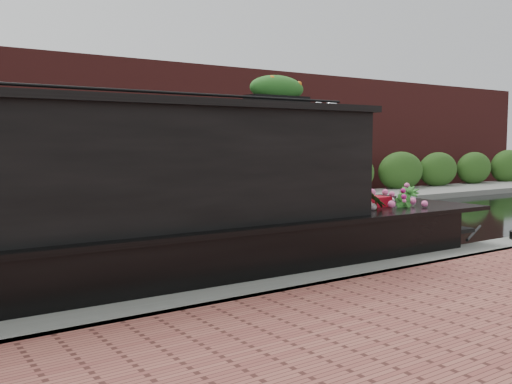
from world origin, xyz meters
TOP-DOWN VIEW (x-y plane):
  - ground at (0.00, 0.00)m, footprint 80.00×80.00m
  - near_bank_coping at (0.00, -3.30)m, footprint 40.00×0.60m
  - far_bank_path at (0.00, 4.20)m, footprint 40.00×2.40m
  - far_hedge at (0.00, 5.10)m, footprint 40.00×1.10m
  - far_brick_wall at (0.00, 7.20)m, footprint 40.00×1.00m
  - narrowboat at (-2.72, -1.98)m, footprint 12.05×2.35m
  - rope_fender at (3.77, -1.98)m, footprint 0.33×0.42m

SIDE VIEW (x-z plane):
  - ground at x=0.00m, z-range 0.00..0.00m
  - near_bank_coping at x=0.00m, z-range -0.25..0.25m
  - far_bank_path at x=0.00m, z-range -0.17..0.17m
  - far_hedge at x=0.00m, z-range -1.40..1.40m
  - far_brick_wall at x=0.00m, z-range -4.00..4.00m
  - rope_fender at x=3.77m, z-range 0.00..0.33m
  - narrowboat at x=-2.72m, z-range -0.57..2.25m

